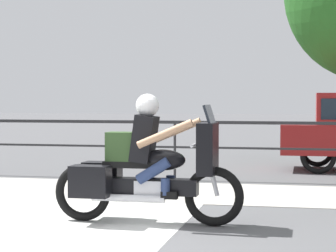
% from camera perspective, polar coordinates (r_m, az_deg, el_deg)
% --- Properties ---
extents(ground_plane, '(120.00, 120.00, 0.00)m').
position_cam_1_polar(ground_plane, '(7.79, -6.91, -9.13)').
color(ground_plane, '#565659').
extents(sidewalk_band, '(44.00, 2.40, 0.01)m').
position_cam_1_polar(sidewalk_band, '(11.02, -1.16, -5.70)').
color(sidewalk_band, '#B7B2A8').
rests_on(sidewalk_band, ground).
extents(crosswalk_band, '(3.20, 6.00, 0.01)m').
position_cam_1_polar(crosswalk_band, '(7.82, -11.56, -9.09)').
color(crosswalk_band, silver).
rests_on(crosswalk_band, ground).
extents(fence_railing, '(36.00, 0.05, 1.14)m').
position_cam_1_polar(fence_railing, '(12.59, 0.60, -0.62)').
color(fence_railing, '#232326').
rests_on(fence_railing, ground).
extents(motorcycle, '(2.41, 0.76, 1.62)m').
position_cam_1_polar(motorcycle, '(8.15, -1.98, -3.60)').
color(motorcycle, black).
rests_on(motorcycle, ground).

